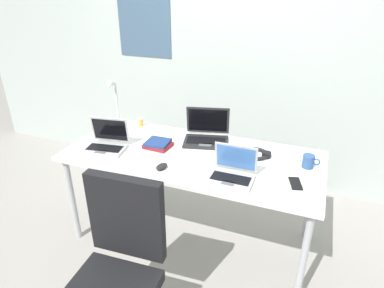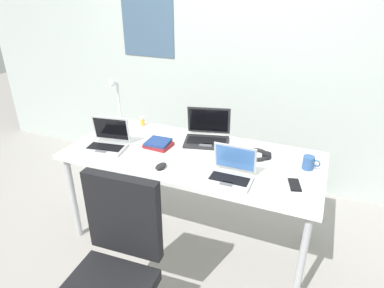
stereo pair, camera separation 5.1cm
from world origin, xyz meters
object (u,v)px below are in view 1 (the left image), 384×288
headphones (256,154)px  book_stack (158,144)px  laptop_near_lamp (207,135)px  office_chair (116,287)px  coffee_mug (309,161)px  pill_bottle (141,122)px  computer_mouse (162,166)px  laptop_front_left (232,173)px  laptop_far_corner (106,143)px  desk_lamp (115,103)px  cell_phone (295,183)px

headphones → book_stack: (-0.70, -0.13, 0.01)m
laptop_near_lamp → book_stack: laptop_near_lamp is taller
laptop_near_lamp → office_chair: bearing=-94.0°
coffee_mug → laptop_near_lamp: bearing=169.2°
pill_bottle → office_chair: (0.53, -1.26, -0.38)m
computer_mouse → office_chair: (0.05, -0.67, -0.36)m
laptop_near_lamp → pill_bottle: bearing=173.2°
headphones → pill_bottle: size_ratio=2.71×
computer_mouse → office_chair: office_chair is taller
laptop_front_left → pill_bottle: size_ratio=3.44×
laptop_far_corner → headphones: size_ratio=1.50×
coffee_mug → headphones: bearing=173.6°
headphones → laptop_front_left: bearing=-101.7°
coffee_mug → computer_mouse: bearing=-157.5°
headphones → laptop_near_lamp: bearing=165.4°
laptop_near_lamp → computer_mouse: laptop_near_lamp is taller
headphones → book_stack: size_ratio=1.09×
pill_bottle → office_chair: 1.42m
desk_lamp → computer_mouse: 0.89m
headphones → pill_bottle: 1.03m
book_stack → office_chair: office_chair is taller
computer_mouse → office_chair: 0.76m
headphones → coffee_mug: size_ratio=1.89×
desk_lamp → laptop_far_corner: desk_lamp is taller
laptop_near_lamp → book_stack: (-0.30, -0.23, -0.02)m
cell_phone → headphones: bearing=120.8°
laptop_far_corner → coffee_mug: bearing=10.1°
computer_mouse → headphones: size_ratio=0.45×
laptop_far_corner → computer_mouse: (0.50, -0.12, -0.03)m
computer_mouse → cell_phone: size_ratio=0.71×
laptop_near_lamp → office_chair: 1.25m
pill_bottle → book_stack: 0.44m
computer_mouse → cell_phone: 0.84m
laptop_front_left → cell_phone: laptop_front_left is taller
laptop_near_lamp → pill_bottle: laptop_near_lamp is taller
book_stack → computer_mouse: bearing=-59.1°
laptop_front_left → pill_bottle: laptop_front_left is taller
book_stack → laptop_far_corner: bearing=-154.9°
laptop_front_left → coffee_mug: laptop_front_left is taller
laptop_far_corner → office_chair: 1.04m
laptop_near_lamp → desk_lamp: bearing=178.1°
laptop_front_left → headphones: 0.37m
laptop_front_left → laptop_far_corner: 0.97m
pill_bottle → coffee_mug: (1.37, -0.22, 0.00)m
computer_mouse → book_stack: (-0.17, 0.28, 0.01)m
laptop_front_left → desk_lamp: bearing=156.9°
cell_phone → laptop_near_lamp: bearing=135.1°
coffee_mug → cell_phone: bearing=-102.6°
computer_mouse → coffee_mug: bearing=34.7°
desk_lamp → laptop_front_left: 1.26m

